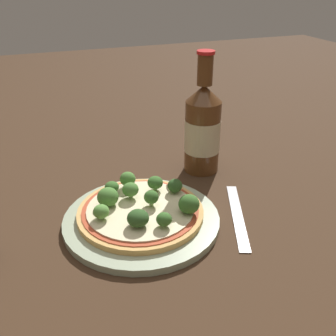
{
  "coord_description": "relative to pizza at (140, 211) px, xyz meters",
  "views": [
    {
      "loc": [
        -0.13,
        -0.53,
        0.39
      ],
      "look_at": [
        0.09,
        0.05,
        0.06
      ],
      "focal_mm": 42.0,
      "sensor_mm": 36.0,
      "label": 1
    }
  ],
  "objects": [
    {
      "name": "beer_bottle",
      "position": [
        0.17,
        0.13,
        0.07
      ],
      "size": [
        0.07,
        0.07,
        0.24
      ],
      "color": "#563319",
      "rests_on": "ground_plane"
    },
    {
      "name": "broccoli_floret_0",
      "position": [
        -0.02,
        -0.05,
        0.02
      ],
      "size": [
        0.03,
        0.03,
        0.03
      ],
      "color": "#89A866",
      "rests_on": "pizza"
    },
    {
      "name": "plate",
      "position": [
        -0.0,
        -0.01,
        -0.01
      ],
      "size": [
        0.26,
        0.26,
        0.01
      ],
      "color": "#A3B293",
      "rests_on": "ground_plane"
    },
    {
      "name": "broccoli_floret_8",
      "position": [
        0.02,
        -0.0,
        0.02
      ],
      "size": [
        0.02,
        0.02,
        0.03
      ],
      "color": "#89A866",
      "rests_on": "pizza"
    },
    {
      "name": "broccoli_floret_1",
      "position": [
        -0.07,
        -0.01,
        0.02
      ],
      "size": [
        0.03,
        0.03,
        0.02
      ],
      "color": "#89A866",
      "rests_on": "pizza"
    },
    {
      "name": "ground_plane",
      "position": [
        -0.02,
        -0.0,
        -0.02
      ],
      "size": [
        3.0,
        3.0,
        0.0
      ],
      "primitive_type": "plane",
      "color": "#3D2819"
    },
    {
      "name": "broccoli_floret_5",
      "position": [
        -0.03,
        0.06,
        0.02
      ],
      "size": [
        0.03,
        0.03,
        0.02
      ],
      "color": "#89A866",
      "rests_on": "pizza"
    },
    {
      "name": "broccoli_floret_3",
      "position": [
        0.07,
        0.03,
        0.02
      ],
      "size": [
        0.03,
        0.03,
        0.03
      ],
      "color": "#89A866",
      "rests_on": "pizza"
    },
    {
      "name": "pizza",
      "position": [
        0.0,
        0.0,
        0.0
      ],
      "size": [
        0.21,
        0.21,
        0.01
      ],
      "color": "tan",
      "rests_on": "plate"
    },
    {
      "name": "broccoli_floret_10",
      "position": [
        0.07,
        -0.04,
        0.02
      ],
      "size": [
        0.03,
        0.03,
        0.03
      ],
      "color": "#89A866",
      "rests_on": "pizza"
    },
    {
      "name": "broccoli_floret_2",
      "position": [
        -0.01,
        0.03,
        0.02
      ],
      "size": [
        0.03,
        0.03,
        0.03
      ],
      "color": "#89A866",
      "rests_on": "pizza"
    },
    {
      "name": "fork",
      "position": [
        0.16,
        -0.05,
        -0.02
      ],
      "size": [
        0.09,
        0.19,
        0.0
      ],
      "rotation": [
        0.0,
        0.0,
        1.18
      ],
      "color": "silver",
      "rests_on": "ground_plane"
    },
    {
      "name": "broccoli_floret_7",
      "position": [
        0.02,
        -0.06,
        0.02
      ],
      "size": [
        0.02,
        0.02,
        0.02
      ],
      "color": "#89A866",
      "rests_on": "pizza"
    },
    {
      "name": "broccoli_floret_6",
      "position": [
        -0.0,
        0.07,
        0.02
      ],
      "size": [
        0.03,
        0.03,
        0.03
      ],
      "color": "#89A866",
      "rests_on": "pizza"
    },
    {
      "name": "broccoli_floret_9",
      "position": [
        -0.05,
        0.03,
        0.02
      ],
      "size": [
        0.04,
        0.04,
        0.03
      ],
      "color": "#89A866",
      "rests_on": "pizza"
    },
    {
      "name": "broccoli_floret_4",
      "position": [
        0.04,
        0.04,
        0.02
      ],
      "size": [
        0.03,
        0.03,
        0.03
      ],
      "color": "#89A866",
      "rests_on": "pizza"
    }
  ]
}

